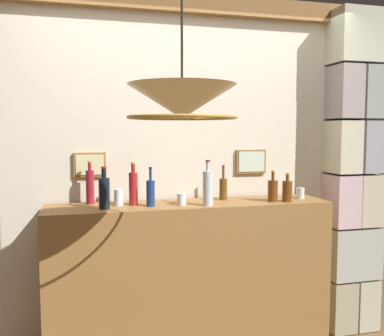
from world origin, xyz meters
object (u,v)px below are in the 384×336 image
object	(u,v)px
glass_tumbler_rocks	(119,197)
glass_tumbler_shot	(300,193)
liquor_bottle_scotch	(104,192)
liquor_bottle_port	(273,190)
liquor_bottle_tequila	(151,192)
liquor_bottle_vermouth	(133,188)
liquor_bottle_amaro	(90,186)
glass_tumbler_highball	(182,199)
liquor_bottle_mezcal	(287,191)
pendant_lamp	(182,103)
liquor_bottle_rum	(223,188)
liquor_bottle_whiskey	(208,187)

from	to	relation	value
glass_tumbler_rocks	glass_tumbler_shot	bearing A→B (deg)	-1.48
liquor_bottle_scotch	liquor_bottle_port	world-z (taller)	liquor_bottle_scotch
liquor_bottle_tequila	liquor_bottle_vermouth	bearing A→B (deg)	144.62
liquor_bottle_amaro	glass_tumbler_highball	size ratio (longest dim) A/B	3.75
liquor_bottle_vermouth	liquor_bottle_mezcal	distance (m)	1.08
liquor_bottle_mezcal	liquor_bottle_port	bearing A→B (deg)	162.61
liquor_bottle_amaro	pendant_lamp	bearing A→B (deg)	-66.44
liquor_bottle_rum	liquor_bottle_port	world-z (taller)	liquor_bottle_rum
liquor_bottle_tequila	liquor_bottle_port	xyz separation A→B (m)	(0.87, -0.02, -0.01)
liquor_bottle_rum	liquor_bottle_port	bearing A→B (deg)	-27.81
liquor_bottle_port	liquor_bottle_whiskey	world-z (taller)	liquor_bottle_whiskey
liquor_bottle_whiskey	glass_tumbler_shot	world-z (taller)	liquor_bottle_whiskey
liquor_bottle_port	liquor_bottle_whiskey	distance (m)	0.50
liquor_bottle_scotch	pendant_lamp	distance (m)	0.98
liquor_bottle_vermouth	pendant_lamp	xyz separation A→B (m)	(0.14, -0.85, 0.52)
liquor_bottle_amaro	liquor_bottle_mezcal	world-z (taller)	liquor_bottle_amaro
liquor_bottle_port	liquor_bottle_rum	bearing A→B (deg)	152.19
liquor_bottle_whiskey	glass_tumbler_rocks	world-z (taller)	liquor_bottle_whiskey
liquor_bottle_scotch	liquor_bottle_whiskey	bearing A→B (deg)	-4.43
liquor_bottle_whiskey	pendant_lamp	xyz separation A→B (m)	(-0.34, -0.70, 0.51)
liquor_bottle_whiskey	liquor_bottle_scotch	bearing A→B (deg)	175.57
liquor_bottle_port	liquor_bottle_whiskey	size ratio (longest dim) A/B	0.73
liquor_bottle_rum	glass_tumbler_rocks	distance (m)	0.76
liquor_bottle_tequila	liquor_bottle_vermouth	world-z (taller)	liquor_bottle_vermouth
liquor_bottle_amaro	glass_tumbler_shot	bearing A→B (deg)	-5.75
liquor_bottle_vermouth	liquor_bottle_port	xyz separation A→B (m)	(0.98, -0.10, -0.04)
liquor_bottle_mezcal	liquor_bottle_rum	bearing A→B (deg)	154.51
liquor_bottle_rum	glass_tumbler_shot	xyz separation A→B (m)	(0.57, -0.10, -0.04)
liquor_bottle_vermouth	glass_tumbler_rocks	size ratio (longest dim) A/B	2.66
liquor_bottle_port	pendant_lamp	xyz separation A→B (m)	(-0.84, -0.75, 0.55)
liquor_bottle_rum	glass_tumbler_rocks	size ratio (longest dim) A/B	2.31
glass_tumbler_highball	pendant_lamp	xyz separation A→B (m)	(-0.17, -0.77, 0.60)
liquor_bottle_rum	liquor_bottle_tequila	size ratio (longest dim) A/B	0.97
glass_tumbler_rocks	pendant_lamp	bearing A→B (deg)	-74.29
glass_tumbler_highball	liquor_bottle_rum	bearing A→B (deg)	23.18
liquor_bottle_rum	liquor_bottle_scotch	xyz separation A→B (m)	(-0.86, -0.16, 0.02)
liquor_bottle_rum	liquor_bottle_mezcal	xyz separation A→B (m)	(0.41, -0.20, -0.01)
liquor_bottle_rum	glass_tumbler_rocks	world-z (taller)	liquor_bottle_rum
liquor_bottle_tequila	glass_tumbler_rocks	world-z (taller)	liquor_bottle_tequila
liquor_bottle_mezcal	glass_tumbler_highball	world-z (taller)	liquor_bottle_mezcal
liquor_bottle_rum	pendant_lamp	bearing A→B (deg)	-119.64
liquor_bottle_rum	glass_tumbler_highball	bearing A→B (deg)	-156.82
liquor_bottle_scotch	liquor_bottle_whiskey	distance (m)	0.68
liquor_bottle_mezcal	liquor_bottle_tequila	bearing A→B (deg)	176.87
liquor_bottle_rum	glass_tumbler_rocks	xyz separation A→B (m)	(-0.76, -0.06, -0.03)
liquor_bottle_port	pendant_lamp	distance (m)	1.25
liquor_bottle_port	glass_tumbler_shot	bearing A→B (deg)	15.43
liquor_bottle_vermouth	pendant_lamp	world-z (taller)	pendant_lamp
liquor_bottle_tequila	glass_tumbler_shot	bearing A→B (deg)	2.46
liquor_bottle_vermouth	pendant_lamp	size ratio (longest dim) A/B	0.47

